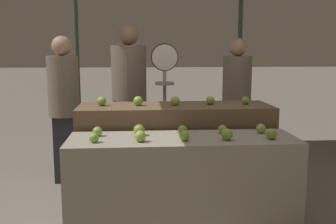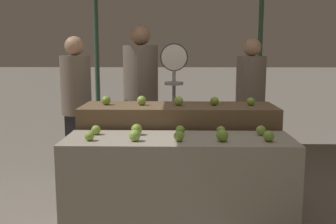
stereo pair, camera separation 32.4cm
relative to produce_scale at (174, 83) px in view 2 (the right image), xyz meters
name	(u,v)px [view 2 (the right image)]	position (x,y,z in m)	size (l,w,h in m)	color
display_counter_front	(179,189)	(0.05, -1.28, -0.72)	(1.74, 0.55, 0.81)	gray
display_counter_back	(178,158)	(0.05, -0.68, -0.63)	(1.74, 0.55, 0.98)	brown
apple_front_0	(89,136)	(-0.61, -1.39, -0.27)	(0.07, 0.07, 0.07)	#84AD3D
apple_front_1	(135,136)	(-0.28, -1.40, -0.27)	(0.08, 0.08, 0.08)	#8EB247
apple_front_2	(179,136)	(0.05, -1.39, -0.27)	(0.08, 0.08, 0.08)	#84AD3D
apple_front_3	(222,136)	(0.36, -1.39, -0.27)	(0.09, 0.09, 0.09)	#7AA338
apple_front_4	(269,136)	(0.70, -1.39, -0.27)	(0.08, 0.08, 0.08)	#7AA338
apple_front_5	(96,130)	(-0.60, -1.18, -0.27)	(0.07, 0.07, 0.07)	#84AD3D
apple_front_6	(137,129)	(-0.28, -1.18, -0.27)	(0.09, 0.09, 0.09)	#7AA338
apple_front_7	(180,130)	(0.06, -1.17, -0.27)	(0.07, 0.07, 0.07)	#7AA338
apple_front_8	(221,131)	(0.38, -1.17, -0.27)	(0.07, 0.07, 0.07)	#84AD3D
apple_front_9	(261,130)	(0.69, -1.17, -0.27)	(0.08, 0.08, 0.08)	#8EB247
apple_back_0	(106,100)	(-0.61, -0.67, -0.10)	(0.08, 0.08, 0.08)	#7AA338
apple_back_1	(142,101)	(-0.29, -0.68, -0.10)	(0.09, 0.09, 0.09)	#84AD3D
apple_back_2	(179,101)	(0.05, -0.69, -0.10)	(0.08, 0.08, 0.08)	#8EB247
apple_back_3	(214,101)	(0.37, -0.67, -0.11)	(0.08, 0.08, 0.08)	#7AA338
apple_back_4	(251,102)	(0.69, -0.68, -0.11)	(0.07, 0.07, 0.07)	#7AA338
produce_scale	(174,83)	(0.00, 0.00, 0.00)	(0.29, 0.20, 1.54)	#99999E
person_vendor_at_scale	(141,91)	(-0.39, 0.34, -0.12)	(0.43, 0.43, 1.75)	#2D2D38
person_customer_left	(250,96)	(0.90, 0.45, -0.20)	(0.43, 0.43, 1.61)	#2D2D38
person_customer_right	(76,98)	(-1.09, 0.15, -0.19)	(0.35, 0.35, 1.62)	#2D2D38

